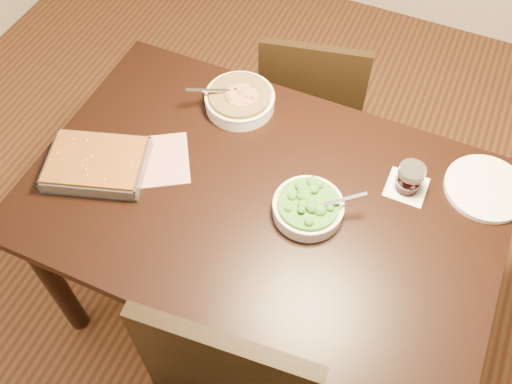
% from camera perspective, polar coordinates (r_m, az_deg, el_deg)
% --- Properties ---
extents(ground, '(4.00, 4.00, 0.00)m').
position_cam_1_polar(ground, '(2.35, 0.48, -10.86)').
color(ground, '#441F13').
rests_on(ground, ground).
extents(table, '(1.40, 0.90, 0.75)m').
position_cam_1_polar(table, '(1.77, 0.62, -2.22)').
color(table, black).
rests_on(table, ground).
extents(magazine_a, '(0.34, 0.32, 0.01)m').
position_cam_1_polar(magazine_a, '(1.80, -11.15, 2.96)').
color(magazine_a, '#AC3139').
rests_on(magazine_a, table).
extents(coaster, '(0.12, 0.12, 0.00)m').
position_cam_1_polar(coaster, '(1.77, 14.80, 0.47)').
color(coaster, white).
rests_on(coaster, table).
extents(stew_bowl, '(0.23, 0.23, 0.09)m').
position_cam_1_polar(stew_bowl, '(1.90, -1.63, 9.24)').
color(stew_bowl, white).
rests_on(stew_bowl, table).
extents(broccoli_bowl, '(0.22, 0.21, 0.08)m').
position_cam_1_polar(broccoli_bowl, '(1.65, 5.24, -1.53)').
color(broccoli_bowl, white).
rests_on(broccoli_bowl, table).
extents(baking_dish, '(0.35, 0.30, 0.05)m').
position_cam_1_polar(baking_dish, '(1.80, -15.64, 2.72)').
color(baking_dish, silver).
rests_on(baking_dish, table).
extents(wine_tumbler, '(0.08, 0.08, 0.09)m').
position_cam_1_polar(wine_tumbler, '(1.73, 15.13, 1.39)').
color(wine_tumbler, black).
rests_on(wine_tumbler, coaster).
extents(dinner_plate, '(0.25, 0.25, 0.02)m').
position_cam_1_polar(dinner_plate, '(1.83, 21.99, 0.35)').
color(dinner_plate, white).
rests_on(dinner_plate, table).
extents(chair_far, '(0.47, 0.47, 0.84)m').
position_cam_1_polar(chair_far, '(2.34, 5.61, 8.97)').
color(chair_far, black).
rests_on(chair_far, ground).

